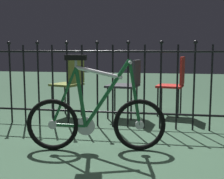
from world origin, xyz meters
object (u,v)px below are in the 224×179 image
Objects in this scene: chair_olive at (71,80)px; chair_red at (175,81)px; bicycle at (96,118)px; chair_charcoal at (128,82)px.

chair_red is at bearing 12.46° from chair_olive.
bicycle is 1.53× the size of chair_olive.
chair_red is 1.52m from chair_olive.
chair_charcoal is (-0.67, -0.25, -0.01)m from chair_red.
bicycle is 1.49m from chair_charcoal.
chair_red is 1.01× the size of chair_olive.
bicycle is 1.53× the size of chair_red.
bicycle is 1.91m from chair_red.
chair_olive is at bearing -174.72° from chair_charcoal.
chair_red reaches higher than chair_charcoal.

